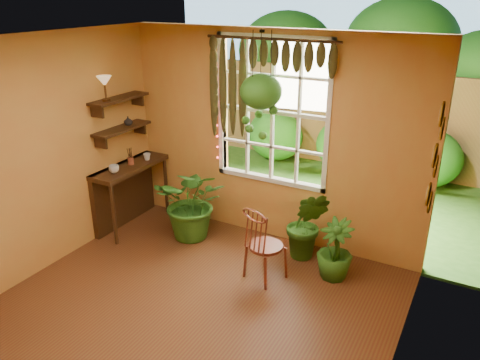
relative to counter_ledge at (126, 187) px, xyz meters
The scene contains 23 objects.
floor 2.55m from the counter_ledge, 39.96° to the right, with size 4.50×4.50×0.00m, color #593619.
ceiling 3.29m from the counter_ledge, 39.96° to the right, with size 4.50×4.50×0.00m, color silver.
wall_back 2.17m from the counter_ledge, 18.80° to the left, with size 4.00×4.00×0.00m, color gold.
wall_left 1.79m from the counter_ledge, 93.24° to the right, with size 4.50×4.50×0.00m, color gold.
wall_right 4.30m from the counter_ledge, 22.26° to the right, with size 4.50×4.50×0.00m, color gold.
window 2.33m from the counter_ledge, 19.65° to the left, with size 1.52×0.10×1.86m.
valance_vine 2.57m from the counter_ledge, 17.07° to the left, with size 1.70×0.12×1.10m.
string_lights 1.76m from the counter_ledge, 27.17° to the left, with size 0.03×0.03×1.54m, color #FF2633, non-canonical shape.
wall_plates 4.02m from the counter_ledge, ahead, with size 0.04×0.32×1.10m, color beige, non-canonical shape.
counter_ledge is the anchor object (origin of this frame).
shelf_lower 0.85m from the counter_ledge, ahead, with size 0.25×0.90×0.04m, color #3A230F.
shelf_upper 1.25m from the counter_ledge, ahead, with size 0.25×0.90×0.04m, color #3A230F.
backyard 5.74m from the counter_ledge, 67.84° to the left, with size 14.00×10.00×12.00m.
windsor_chair 2.35m from the counter_ledge, ahead, with size 0.50×0.51×1.05m.
potted_plant_left 1.06m from the counter_ledge, ahead, with size 0.93×0.80×1.03m, color #1E4A13.
potted_plant_mid 2.59m from the counter_ledge, ahead, with size 0.50×0.41×0.92m, color #1E4A13.
potted_plant_right 3.02m from the counter_ledge, ahead, with size 0.41×0.41×0.73m, color #1E4A13.
hanging_basket 2.38m from the counter_ledge, 11.70° to the left, with size 0.50×0.50×1.25m.
cup_a 0.53m from the counter_ledge, 68.03° to the right, with size 0.13×0.13×0.10m, color silver.
cup_b 0.52m from the counter_ledge, 55.25° to the left, with size 0.10×0.10×0.09m, color beige.
brush_jar 0.48m from the counter_ledge, 13.13° to the left, with size 0.08×0.08×0.30m.
shelf_vase 0.93m from the counter_ledge, 72.47° to the left, with size 0.11×0.11×0.12m, color #B2AD99.
tiffany_lamp 1.52m from the counter_ledge, 78.50° to the right, with size 0.19×0.19×0.31m.
Camera 1 is at (2.37, -2.91, 3.10)m, focal length 35.00 mm.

